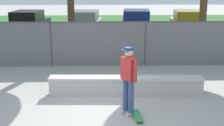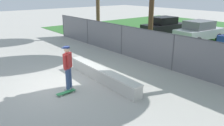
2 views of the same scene
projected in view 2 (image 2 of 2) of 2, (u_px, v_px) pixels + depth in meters
name	position (u px, v px, depth m)	size (l,w,h in m)	color
ground_plane	(60.00, 84.00, 9.87)	(80.00, 80.00, 0.00)	#ADAAA3
concrete_ledge	(102.00, 75.00, 10.10)	(4.83, 0.67, 0.58)	#B7B5AD
skateboarder	(68.00, 66.00, 8.94)	(0.43, 0.49, 1.84)	beige
skateboard	(66.00, 92.00, 8.90)	(0.25, 0.81, 0.09)	#2D8C4C
chainlink_fence	(144.00, 44.00, 12.72)	(19.56, 0.07, 1.87)	#4C4C51
car_black	(164.00, 26.00, 20.38)	(2.33, 4.36, 1.66)	black
car_silver	(199.00, 31.00, 17.79)	(2.33, 4.36, 1.66)	#B7BABF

